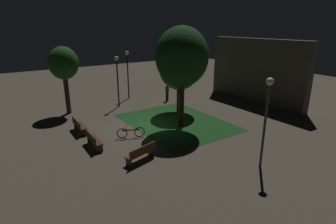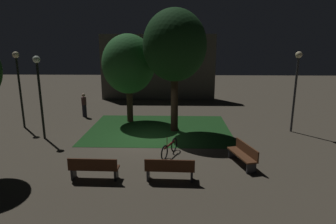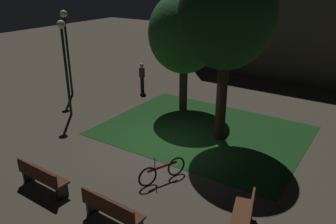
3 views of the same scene
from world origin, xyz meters
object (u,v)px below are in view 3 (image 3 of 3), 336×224
bench_front_right (244,220)px  tree_near_wall (184,34)px  bench_near_trees (42,176)px  bench_lawn_edge (111,209)px  bicycle (162,171)px  lamp_post_plaza_west (64,52)px  lamp_post_plaza_east (66,39)px  tree_back_right (227,16)px  pedestrian (142,77)px

bench_front_right → tree_near_wall: tree_near_wall is taller
bench_front_right → bench_near_trees: bearing=-165.5°
bench_lawn_edge → bicycle: (-0.07, 2.41, -0.14)m
bicycle → lamp_post_plaza_west: bearing=161.8°
bench_lawn_edge → tree_near_wall: 9.05m
lamp_post_plaza_west → lamp_post_plaza_east: (-2.11, 1.96, 0.08)m
bench_lawn_edge → lamp_post_plaza_west: (-6.72, 4.59, 2.46)m
tree_near_wall → bench_near_trees: bearing=-90.5°
bench_near_trees → bicycle: bicycle is taller
bench_near_trees → tree_back_right: 8.01m
bench_lawn_edge → bench_near_trees: bearing=-180.0°
lamp_post_plaza_west → bicycle: size_ratio=2.63×
lamp_post_plaza_west → pedestrian: lamp_post_plaza_west is taller
bench_front_right → tree_near_wall: 9.23m
bench_near_trees → pedestrian: size_ratio=1.12×
bench_near_trees → tree_back_right: size_ratio=0.27×
tree_back_right → lamp_post_plaza_east: size_ratio=1.51×
tree_near_wall → bench_front_right: bearing=-48.9°
bench_lawn_edge → pedestrian: 10.87m
tree_back_right → pedestrian: 7.80m
bench_lawn_edge → pedestrian: size_ratio=1.13×
bench_near_trees → lamp_post_plaza_east: lamp_post_plaza_east is taller
tree_near_wall → lamp_post_plaza_east: 6.31m
lamp_post_plaza_east → bicycle: 10.04m
lamp_post_plaza_east → bench_near_trees: bearing=-47.3°
tree_back_right → lamp_post_plaza_west: size_ratio=1.56×
bench_near_trees → lamp_post_plaza_west: 6.53m
tree_near_wall → lamp_post_plaza_west: tree_near_wall is taller
lamp_post_plaza_east → pedestrian: bearing=41.6°
bench_front_right → tree_back_right: 6.92m
bench_near_trees → lamp_post_plaza_east: 9.26m
bench_near_trees → lamp_post_plaza_west: size_ratio=0.42×
bench_lawn_edge → tree_near_wall: (-2.72, 8.04, 3.13)m
tree_back_right → pedestrian: (-6.10, 2.93, -3.89)m
bench_front_right → lamp_post_plaza_west: lamp_post_plaza_west is taller
tree_back_right → tree_near_wall: 3.59m
tree_back_right → bench_lawn_edge: bearing=-91.1°
lamp_post_plaza_east → bicycle: lamp_post_plaza_east is taller
tree_back_right → bench_near_trees: bearing=-115.3°
pedestrian → tree_near_wall: bearing=-17.5°
bench_lawn_edge → lamp_post_plaza_west: lamp_post_plaza_west is taller
lamp_post_plaza_west → tree_back_right: bearing=12.8°
lamp_post_plaza_east → bicycle: size_ratio=2.72×
bench_near_trees → bench_front_right: size_ratio=0.97×
bench_near_trees → tree_back_right: tree_back_right is taller
bench_lawn_edge → tree_back_right: 7.47m
tree_near_wall → lamp_post_plaza_west: 5.33m
bench_near_trees → tree_near_wall: size_ratio=0.33×
tree_near_wall → tree_back_right: bearing=-33.9°
bench_near_trees → tree_back_right: (2.90, 6.14, 4.26)m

